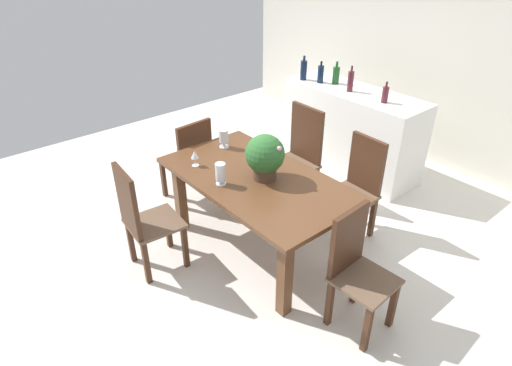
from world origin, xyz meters
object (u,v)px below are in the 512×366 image
chair_near_left (142,217)px  crystal_vase_left (221,173)px  flower_centerpiece (265,156)px  wine_bottle_green (321,74)px  chair_head_end (190,157)px  wine_bottle_clear (351,81)px  wine_glass (195,155)px  chair_foot_end (356,265)px  chair_far_left (300,151)px  crystal_vase_center_near (224,137)px  wine_bottle_amber (385,94)px  kitchen_counter (350,130)px  chair_far_right (358,184)px  dining_table (257,189)px  wine_bottle_dark (304,70)px  wine_bottle_tall (336,75)px

chair_near_left → crystal_vase_left: 0.75m
flower_centerpiece → wine_bottle_green: bearing=119.9°
chair_head_end → wine_bottle_clear: wine_bottle_clear is taller
wine_glass → chair_foot_end: bearing=10.0°
chair_foot_end → flower_centerpiece: size_ratio=2.43×
chair_foot_end → chair_far_left: 1.76m
chair_foot_end → crystal_vase_left: (-1.21, -0.30, 0.35)m
chair_head_end → crystal_vase_center_near: 0.58m
crystal_vase_center_near → flower_centerpiece: bearing=-7.1°
wine_bottle_amber → flower_centerpiece: bearing=-86.5°
kitchen_counter → chair_far_right: bearing=-47.8°
chair_foot_end → wine_bottle_green: (-2.07, 1.81, 0.57)m
kitchen_counter → wine_glass: bearing=-90.2°
crystal_vase_center_near → wine_bottle_amber: 1.81m
chair_far_right → crystal_vase_center_near: size_ratio=5.40×
wine_bottle_amber → wine_bottle_clear: 0.47m
crystal_vase_left → wine_bottle_green: size_ratio=0.76×
flower_centerpiece → crystal_vase_center_near: 0.71m
wine_bottle_green → dining_table: bearing=-61.8°
chair_near_left → wine_bottle_clear: bearing=-82.3°
chair_foot_end → chair_far_right: (-0.71, 0.91, 0.01)m
wine_bottle_amber → wine_bottle_dark: bearing=-175.2°
flower_centerpiece → wine_bottle_dark: 2.09m
chair_far_right → kitchen_counter: kitchen_counter is taller
kitchen_counter → chair_foot_end: bearing=-49.8°
wine_bottle_clear → wine_bottle_green: bearing=-177.3°
dining_table → chair_near_left: bearing=-113.8°
wine_glass → wine_bottle_amber: bearing=77.9°
chair_near_left → crystal_vase_center_near: (-0.25, 1.04, 0.32)m
dining_table → crystal_vase_left: 0.39m
chair_head_end → crystal_vase_left: (0.99, -0.31, 0.36)m
wine_bottle_amber → wine_bottle_dark: (-1.12, -0.09, 0.03)m
crystal_vase_center_near → wine_bottle_tall: 1.81m
chair_far_right → wine_bottle_green: wine_bottle_green is taller
chair_foot_end → chair_far_left: bearing=55.2°
wine_glass → wine_bottle_dark: size_ratio=0.51×
crystal_vase_center_near → wine_bottle_tall: size_ratio=0.69×
wine_bottle_green → crystal_vase_left: bearing=-67.8°
kitchen_counter → wine_bottle_clear: wine_bottle_clear is taller
chair_head_end → wine_bottle_clear: size_ratio=3.18×
chair_near_left → chair_far_right: bearing=-108.7°
chair_foot_end → crystal_vase_left: size_ratio=4.94×
wine_bottle_dark → chair_foot_end: bearing=-37.3°
wine_bottle_clear → kitchen_counter: bearing=73.0°
wine_glass → wine_bottle_amber: (0.45, 2.12, 0.20)m
chair_far_left → flower_centerpiece: bearing=-62.5°
chair_head_end → wine_bottle_amber: wine_bottle_amber is taller
crystal_vase_center_near → wine_bottle_amber: bearing=70.8°
chair_head_end → wine_glass: 0.74m
crystal_vase_left → wine_glass: crystal_vase_left is taller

